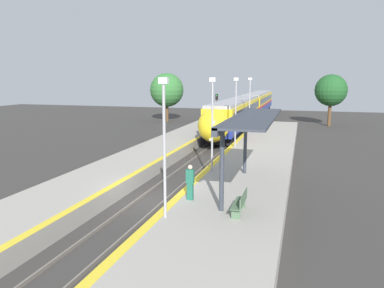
{
  "coord_description": "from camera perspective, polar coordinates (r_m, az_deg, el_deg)",
  "views": [
    {
      "loc": [
        7.44,
        -17.52,
        6.46
      ],
      "look_at": [
        0.61,
        5.6,
        2.19
      ],
      "focal_mm": 35.0,
      "sensor_mm": 36.0,
      "label": 1
    }
  ],
  "objects": [
    {
      "name": "station_canopy",
      "position": [
        18.63,
        8.48,
        3.43
      ],
      "size": [
        2.02,
        9.64,
        3.76
      ],
      "color": "#333842",
      "rests_on": "platform_right"
    },
    {
      "name": "lamppost_farthest",
      "position": [
        38.37,
        8.77,
        6.35
      ],
      "size": [
        0.36,
        0.2,
        5.62
      ],
      "color": "#9E9EA3",
      "rests_on": "platform_right"
    },
    {
      "name": "lamppost_near",
      "position": [
        14.7,
        -4.25,
        0.63
      ],
      "size": [
        0.36,
        0.2,
        5.62
      ],
      "color": "#9E9EA3",
      "rests_on": "platform_right"
    },
    {
      "name": "railway_signal",
      "position": [
        44.46,
        3.76,
        5.3
      ],
      "size": [
        0.28,
        0.28,
        4.58
      ],
      "color": "#59595E",
      "rests_on": "ground_plane"
    },
    {
      "name": "rail_right",
      "position": [
        19.82,
        -4.34,
        -8.78
      ],
      "size": [
        0.08,
        90.0,
        0.15
      ],
      "primitive_type": "cube",
      "color": "slate",
      "rests_on": "ground_plane"
    },
    {
      "name": "platform_left",
      "position": [
        21.67,
        -15.69,
        -6.49
      ],
      "size": [
        4.12,
        64.0,
        0.87
      ],
      "color": "#9E998E",
      "rests_on": "ground_plane"
    },
    {
      "name": "train",
      "position": [
        54.22,
        8.56,
        5.51
      ],
      "size": [
        2.91,
        46.34,
        3.97
      ],
      "color": "black",
      "rests_on": "ground_plane"
    },
    {
      "name": "ground_plane",
      "position": [
        20.1,
        -6.28,
        -8.76
      ],
      "size": [
        120.0,
        120.0,
        0.0
      ],
      "primitive_type": "plane",
      "color": "#383533"
    },
    {
      "name": "lamppost_far",
      "position": [
        30.35,
        6.68,
        5.45
      ],
      "size": [
        0.36,
        0.2,
        5.62
      ],
      "color": "#9E9EA3",
      "rests_on": "platform_right"
    },
    {
      "name": "platform_bench",
      "position": [
        15.9,
        7.44,
        -8.83
      ],
      "size": [
        0.44,
        1.79,
        0.89
      ],
      "color": "#4C6B4C",
      "rests_on": "platform_right"
    },
    {
      "name": "background_tree_right",
      "position": [
        53.85,
        20.42,
        7.66
      ],
      "size": [
        4.23,
        4.23,
        6.94
      ],
      "color": "brown",
      "rests_on": "ground_plane"
    },
    {
      "name": "rail_left",
      "position": [
        20.35,
        -8.18,
        -8.34
      ],
      "size": [
        0.08,
        90.0,
        0.15
      ],
      "primitive_type": "cube",
      "color": "slate",
      "rests_on": "ground_plane"
    },
    {
      "name": "platform_right",
      "position": [
        18.78,
        6.15,
        -8.74
      ],
      "size": [
        5.19,
        64.0,
        0.87
      ],
      "color": "#9E998E",
      "rests_on": "ground_plane"
    },
    {
      "name": "person_waiting",
      "position": [
        17.38,
        -0.28,
        -5.78
      ],
      "size": [
        0.36,
        0.22,
        1.66
      ],
      "color": "#1E604C",
      "rests_on": "platform_right"
    },
    {
      "name": "background_tree_left",
      "position": [
        56.06,
        -3.86,
        8.2
      ],
      "size": [
        4.97,
        4.97,
        7.17
      ],
      "color": "brown",
      "rests_on": "ground_plane"
    },
    {
      "name": "lamppost_mid",
      "position": [
        22.42,
        3.11,
        3.9
      ],
      "size": [
        0.36,
        0.2,
        5.62
      ],
      "color": "#9E9EA3",
      "rests_on": "platform_right"
    }
  ]
}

